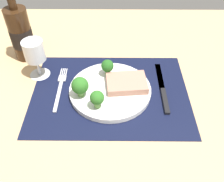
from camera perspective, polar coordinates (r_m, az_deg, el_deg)
The scene contains 11 objects.
ground_plane at distance 77.19cm, azimuth -0.41°, elevation -1.17°, with size 140.00×110.00×3.00cm, color tan.
placemat at distance 76.02cm, azimuth -0.42°, elevation -0.30°, with size 47.38×35.28×0.30cm, color black.
plate at distance 75.35cm, azimuth -0.42°, elevation 0.21°, with size 24.70×24.70×1.60cm, color white.
steak at distance 75.02cm, azimuth 3.35°, elevation 1.84°, with size 11.96×8.88×2.14cm, color tan.
broccoli_near_fork at distance 67.33cm, azimuth -3.45°, elevation -1.69°, with size 3.98×3.98×5.53cm.
broccoli_front_edge at distance 77.41cm, azimuth -1.06°, elevation 5.70°, with size 3.93×3.93×5.46cm.
broccoli_near_steak at distance 70.77cm, azimuth -7.36°, elevation 1.17°, with size 4.98×4.98×6.28cm.
fork at distance 78.52cm, azimuth -11.83°, elevation 0.71°, with size 2.40×19.20×0.50cm.
knife at distance 77.57cm, azimuth 11.60°, elevation 0.15°, with size 1.80×23.00×0.80cm.
wine_bottle at distance 90.36cm, azimuth -20.22°, elevation 12.35°, with size 7.43×7.43×28.15cm.
wine_glass at distance 80.65cm, azimuth -17.35°, elevation 8.29°, with size 6.62×6.62×12.81cm.
Camera 1 is at (1.00, -54.03, 53.62)cm, focal length 39.83 mm.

